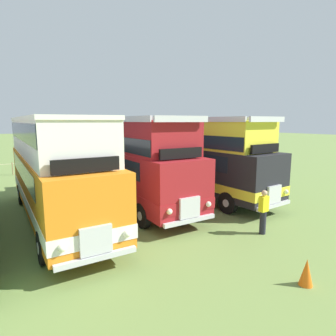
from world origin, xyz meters
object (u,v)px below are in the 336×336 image
at_px(bus_seventh_in_row, 132,159).
at_px(marshal_person, 263,212).
at_px(bus_eighth_in_row, 198,155).
at_px(cone_mid_row, 306,272).
at_px(bus_sixth_in_row, 54,164).

relative_size(bus_seventh_in_row, marshal_person, 5.99).
bearing_deg(marshal_person, bus_eighth_in_row, 73.31).
distance_m(bus_eighth_in_row, marshal_person, 6.47).
distance_m(bus_eighth_in_row, cone_mid_row, 9.92).
bearing_deg(bus_eighth_in_row, marshal_person, -106.69).
height_order(bus_sixth_in_row, marshal_person, bus_sixth_in_row).
distance_m(bus_sixth_in_row, cone_mid_row, 10.22).
bearing_deg(bus_seventh_in_row, marshal_person, -72.09).
xyz_separation_m(bus_seventh_in_row, marshal_person, (2.15, -6.66, -1.47)).
bearing_deg(bus_sixth_in_row, bus_seventh_in_row, 6.68).
bearing_deg(bus_seventh_in_row, bus_sixth_in_row, -173.32).
relative_size(bus_eighth_in_row, cone_mid_row, 13.88).
height_order(bus_sixth_in_row, bus_seventh_in_row, bus_seventh_in_row).
relative_size(bus_sixth_in_row, marshal_person, 6.47).
distance_m(bus_seventh_in_row, cone_mid_row, 9.78).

